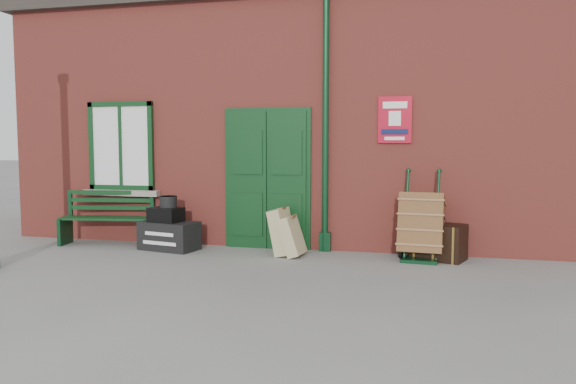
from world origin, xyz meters
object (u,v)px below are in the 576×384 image
(bench, at_px, (108,217))
(dark_trunk, at_px, (439,242))
(houdini_trunk, at_px, (169,236))
(porter_trolley, at_px, (421,226))

(bench, bearing_deg, dark_trunk, -8.44)
(bench, xyz_separation_m, houdini_trunk, (1.22, -0.21, -0.24))
(houdini_trunk, bearing_deg, dark_trunk, 15.11)
(bench, xyz_separation_m, porter_trolley, (5.13, -0.04, 0.03))
(bench, distance_m, porter_trolley, 5.13)
(houdini_trunk, bearing_deg, bench, -178.12)
(porter_trolley, xyz_separation_m, dark_trunk, (0.25, 0.08, -0.24))
(bench, distance_m, houdini_trunk, 1.26)
(bench, relative_size, porter_trolley, 1.20)
(houdini_trunk, distance_m, porter_trolley, 3.93)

